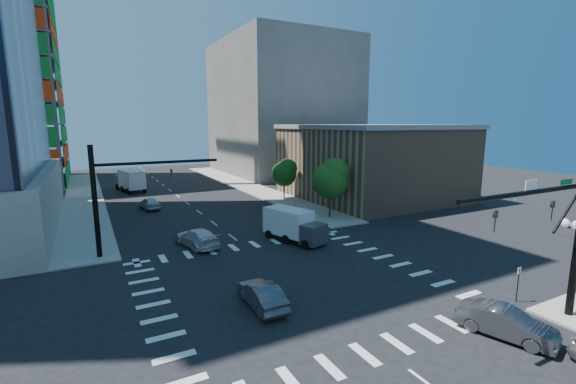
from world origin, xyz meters
TOP-DOWN VIEW (x-y plane):
  - ground at (0.00, 0.00)m, footprint 160.00×160.00m
  - road_markings at (0.00, 0.00)m, footprint 20.00×20.00m
  - sidewalk_ne at (12.50, 40.00)m, footprint 5.00×60.00m
  - sidewalk_nw at (-12.50, 40.00)m, footprint 5.00×60.00m
  - commercial_building at (25.00, 22.00)m, footprint 20.50×22.50m
  - bg_building_ne at (27.00, 55.00)m, footprint 24.00×30.00m
  - signal_mast_se at (10.60, -11.50)m, footprint 10.51×2.48m
  - signal_mast_nw at (-10.00, 11.50)m, footprint 10.20×0.40m
  - tree_south at (12.63, 13.90)m, footprint 4.16×4.16m
  - tree_north at (12.93, 25.90)m, footprint 3.54×3.52m
  - no_parking_sign at (10.70, -9.00)m, footprint 0.30×0.06m
  - car_nb_right at (6.31, -11.11)m, footprint 3.03×4.92m
  - car_nb_far at (7.84, 14.45)m, footprint 4.06×6.19m
  - car_sb_near at (-3.69, 10.89)m, footprint 3.35×5.79m
  - car_sb_mid at (-5.10, 28.67)m, footprint 2.35×4.69m
  - car_sb_cross at (-3.32, -2.25)m, footprint 1.65×4.57m
  - box_truck_near at (4.66, 7.96)m, footprint 4.04×6.09m
  - box_truck_far at (-5.83, 44.09)m, footprint 4.17×7.00m

SIDE VIEW (x-z plane):
  - ground at x=0.00m, z-range 0.00..0.00m
  - road_markings at x=0.00m, z-range 0.00..0.01m
  - sidewalk_ne at x=12.50m, z-range 0.00..0.15m
  - sidewalk_nw at x=-12.50m, z-range 0.00..0.15m
  - car_sb_cross at x=-3.32m, z-range 0.00..1.50m
  - car_nb_right at x=6.31m, z-range 0.00..1.53m
  - car_sb_mid at x=-5.10m, z-range 0.00..1.53m
  - car_sb_near at x=-3.69m, z-range 0.00..1.58m
  - car_nb_far at x=7.84m, z-range 0.00..1.58m
  - box_truck_near at x=4.66m, z-range -0.17..2.78m
  - no_parking_sign at x=10.70m, z-range 0.28..2.48m
  - box_truck_far at x=-5.83m, z-range -0.20..3.24m
  - tree_north at x=12.93m, z-range 1.10..6.88m
  - tree_south at x=12.63m, z-range 1.27..8.10m
  - signal_mast_se at x=10.60m, z-range 0.51..9.51m
  - commercial_building at x=25.00m, z-range 0.01..10.61m
  - signal_mast_nw at x=-10.00m, z-range 0.99..9.99m
  - bg_building_ne at x=27.00m, z-range 0.00..28.00m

